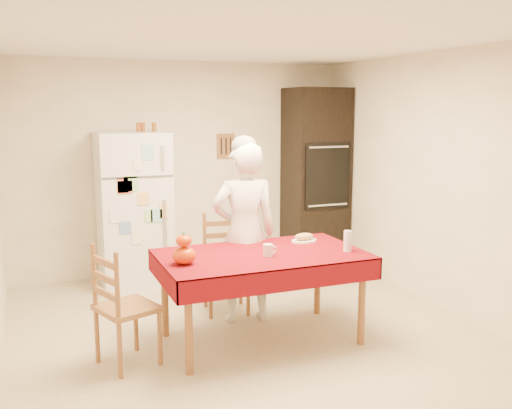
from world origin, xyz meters
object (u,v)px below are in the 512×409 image
oven_cabinet (316,177)px  wine_glass (348,241)px  coffee_mug (268,250)px  pumpkin_lower (184,255)px  chair_left (119,303)px  dining_table (262,261)px  bread_plate (304,241)px  seated_woman (244,233)px  refrigerator (134,210)px  chair_far (225,259)px

oven_cabinet → wine_glass: oven_cabinet is taller
coffee_mug → pumpkin_lower: pumpkin_lower is taller
chair_left → dining_table: bearing=-106.7°
chair_left → bread_plate: chair_left is taller
chair_left → pumpkin_lower: size_ratio=5.12×
oven_cabinet → wine_glass: (-0.87, -2.24, -0.25)m
dining_table → seated_woman: 0.51m
oven_cabinet → bread_plate: (-1.06, -1.80, -0.33)m
dining_table → chair_left: bearing=-176.9°
bread_plate → coffee_mug: bearing=-145.6°
refrigerator → pumpkin_lower: (0.02, -2.07, -0.02)m
chair_left → chair_far: bearing=-71.7°
seated_woman → pumpkin_lower: bearing=46.5°
coffee_mug → dining_table: bearing=95.8°
chair_far → pumpkin_lower: 1.17m
chair_far → seated_woman: (0.07, -0.35, 0.32)m
chair_left → bread_plate: 1.75m
refrigerator → chair_far: refrigerator is taller
wine_glass → oven_cabinet: bearing=68.7°
dining_table → pumpkin_lower: (-0.68, -0.09, 0.14)m
seated_woman → coffee_mug: 0.60m
wine_glass → bread_plate: size_ratio=0.73×
bread_plate → dining_table: bearing=-155.4°
refrigerator → bread_plate: size_ratio=7.08×
refrigerator → wine_glass: refrigerator is taller
refrigerator → oven_cabinet: 2.29m
chair_left → wine_glass: size_ratio=5.40×
chair_far → chair_left: size_ratio=1.00×
chair_left → wine_glass: (1.89, -0.14, 0.34)m
chair_far → seated_woman: seated_woman is taller
wine_glass → seated_woman: bearing=133.7°
oven_cabinet → bread_plate: bearing=-120.5°
refrigerator → wine_glass: 2.61m
chair_left → pumpkin_lower: bearing=-112.2°
chair_left → wine_glass: 1.92m
oven_cabinet → coffee_mug: oven_cabinet is taller
bread_plate → seated_woman: bearing=151.8°
dining_table → pumpkin_lower: size_ratio=9.16×
dining_table → coffee_mug: 0.16m
seated_woman → bread_plate: 0.55m
chair_left → bread_plate: size_ratio=3.96×
wine_glass → chair_left: bearing=175.7°
chair_far → bread_plate: chair_far is taller
seated_woman → wine_glass: seated_woman is taller
refrigerator → seated_woman: 1.67m
seated_woman → bread_plate: bearing=159.5°
chair_left → coffee_mug: bearing=-111.9°
oven_cabinet → chair_left: bearing=-142.7°
chair_far → coffee_mug: bearing=-78.3°
oven_cabinet → wine_glass: 2.42m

